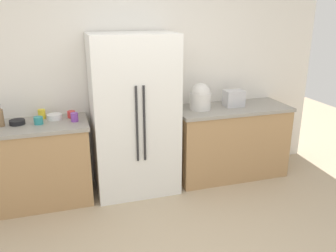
{
  "coord_description": "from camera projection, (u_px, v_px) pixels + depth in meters",
  "views": [
    {
      "loc": [
        -0.85,
        -2.16,
        2.06
      ],
      "look_at": [
        -0.04,
        0.48,
        1.13
      ],
      "focal_mm": 37.42,
      "sensor_mm": 36.0,
      "label": 1
    }
  ],
  "objects": [
    {
      "name": "kitchen_back_panel",
      "position": [
        135.0,
        55.0,
        4.12
      ],
      "size": [
        4.84,
        0.1,
        3.08
      ],
      "primitive_type": "cube",
      "color": "silver",
      "rests_on": "ground_plane"
    },
    {
      "name": "counter_left",
      "position": [
        28.0,
        165.0,
        3.78
      ],
      "size": [
        1.33,
        0.62,
        0.91
      ],
      "color": "tan",
      "rests_on": "ground_plane"
    },
    {
      "name": "counter_right",
      "position": [
        230.0,
        141.0,
        4.46
      ],
      "size": [
        1.42,
        0.62,
        0.91
      ],
      "color": "tan",
      "rests_on": "ground_plane"
    },
    {
      "name": "refrigerator",
      "position": [
        134.0,
        116.0,
        3.95
      ],
      "size": [
        0.94,
        0.64,
        1.82
      ],
      "color": "white",
      "rests_on": "ground_plane"
    },
    {
      "name": "toaster",
      "position": [
        234.0,
        98.0,
        4.32
      ],
      "size": [
        0.24,
        0.17,
        0.2
      ],
      "primitive_type": "cube",
      "color": "silver",
      "rests_on": "counter_right"
    },
    {
      "name": "rice_cooker",
      "position": [
        200.0,
        97.0,
        4.17
      ],
      "size": [
        0.25,
        0.25,
        0.32
      ],
      "color": "silver",
      "rests_on": "counter_right"
    },
    {
      "name": "bottle_a",
      "position": [
        0.0,
        117.0,
        3.57
      ],
      "size": [
        0.07,
        0.07,
        0.24
      ],
      "color": "brown",
      "rests_on": "counter_left"
    },
    {
      "name": "cup_a",
      "position": [
        71.0,
        114.0,
        3.88
      ],
      "size": [
        0.09,
        0.09,
        0.08
      ],
      "primitive_type": "cylinder",
      "color": "red",
      "rests_on": "counter_left"
    },
    {
      "name": "cup_b",
      "position": [
        74.0,
        117.0,
        3.75
      ],
      "size": [
        0.08,
        0.08,
        0.09
      ],
      "primitive_type": "cylinder",
      "color": "purple",
      "rests_on": "counter_left"
    },
    {
      "name": "cup_c",
      "position": [
        42.0,
        114.0,
        3.84
      ],
      "size": [
        0.08,
        0.08,
        0.1
      ],
      "primitive_type": "cylinder",
      "color": "yellow",
      "rests_on": "counter_left"
    },
    {
      "name": "cup_d",
      "position": [
        38.0,
        120.0,
        3.66
      ],
      "size": [
        0.09,
        0.09,
        0.08
      ],
      "primitive_type": "cylinder",
      "color": "teal",
      "rests_on": "counter_left"
    },
    {
      "name": "bowl_b",
      "position": [
        55.0,
        117.0,
        3.83
      ],
      "size": [
        0.16,
        0.16,
        0.06
      ],
      "primitive_type": "cylinder",
      "color": "white",
      "rests_on": "counter_left"
    },
    {
      "name": "bowl_c",
      "position": [
        17.0,
        122.0,
        3.65
      ],
      "size": [
        0.16,
        0.16,
        0.05
      ],
      "primitive_type": "cylinder",
      "color": "black",
      "rests_on": "counter_left"
    }
  ]
}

